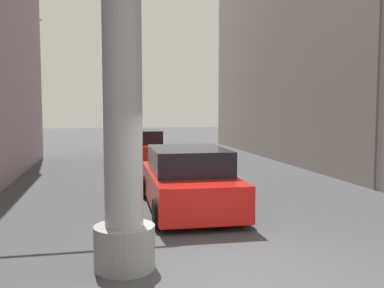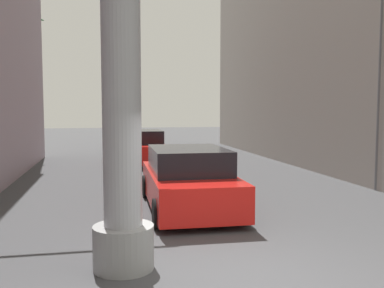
# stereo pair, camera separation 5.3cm
# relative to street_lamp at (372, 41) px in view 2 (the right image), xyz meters

# --- Properties ---
(ground_plane) EXTENTS (85.87, 85.87, 0.00)m
(ground_plane) POSITION_rel_street_lamp_xyz_m (-6.02, 4.05, -4.60)
(ground_plane) COLOR #424244
(building_right) EXTENTS (6.42, 25.56, 13.97)m
(building_right) POSITION_rel_street_lamp_xyz_m (3.44, 6.04, 2.40)
(building_right) COLOR gray
(building_right) RESTS_ON ground
(street_lamp) EXTENTS (2.43, 0.28, 7.67)m
(street_lamp) POSITION_rel_street_lamp_xyz_m (0.00, 0.00, 0.00)
(street_lamp) COLOR #59595E
(street_lamp) RESTS_ON ground
(car_lead) EXTENTS (2.18, 4.70, 1.56)m
(car_lead) POSITION_rel_street_lamp_xyz_m (-5.93, -1.28, -3.86)
(car_lead) COLOR black
(car_lead) RESTS_ON ground
(car_far) EXTENTS (2.01, 4.43, 1.56)m
(car_far) POSITION_rel_street_lamp_xyz_m (-6.23, 8.08, -3.86)
(car_far) COLOR black
(car_far) RESTS_ON ground
(palm_tree_far_left) EXTENTS (2.78, 2.67, 7.80)m
(palm_tree_far_left) POSITION_rel_street_lamp_xyz_m (-12.36, 12.58, 0.50)
(palm_tree_far_left) COLOR brown
(palm_tree_far_left) RESTS_ON ground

